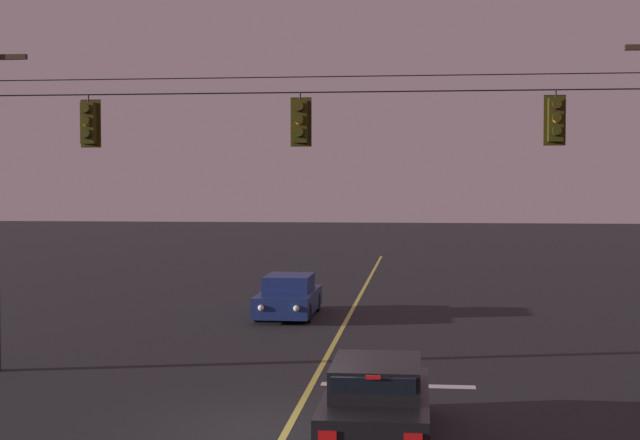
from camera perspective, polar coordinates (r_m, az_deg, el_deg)
ground_plane at (r=17.08m, az=-2.10°, el=-12.86°), size 180.00×180.00×0.00m
lane_centre_stripe at (r=27.44m, az=1.13°, el=-7.08°), size 0.14×60.00×0.01m
stop_bar_paint at (r=20.86m, az=4.79°, el=-10.07°), size 3.40×0.36×0.01m
signal_span_assembly at (r=21.11m, az=-0.29°, el=1.32°), size 17.19×0.32×7.92m
traffic_light_leftmost at (r=22.37m, az=-14.02°, el=5.80°), size 0.48×0.41×1.22m
traffic_light_left_inner at (r=21.18m, az=-1.23°, el=6.06°), size 0.48×0.41×1.22m
traffic_light_centre at (r=21.21m, az=14.25°, el=5.99°), size 0.48×0.41×1.22m
car_waiting_near_lane at (r=16.48m, az=3.50°, el=-11.09°), size 1.80×4.33×1.39m
car_oncoming_lead at (r=31.27m, az=-1.94°, el=-4.74°), size 1.80×4.42×1.39m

